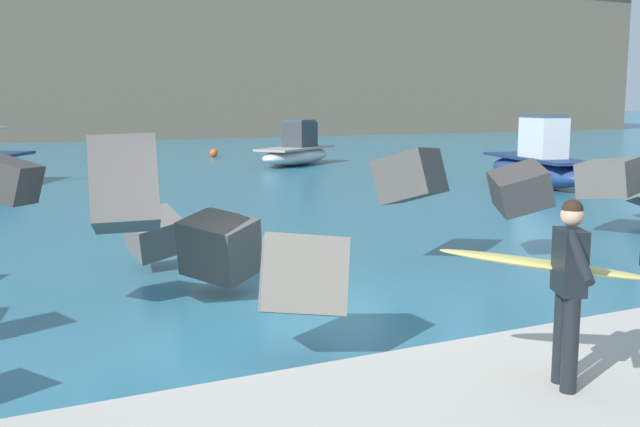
% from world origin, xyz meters
% --- Properties ---
extents(ground_plane, '(400.00, 400.00, 0.00)m').
position_xyz_m(ground_plane, '(0.00, 0.00, 0.00)').
color(ground_plane, '#2D6B84').
extents(breakwater_jetty, '(30.64, 6.73, 2.49)m').
position_xyz_m(breakwater_jetty, '(0.49, 1.92, 1.08)').
color(breakwater_jetty, '#605B56').
rests_on(breakwater_jetty, ground).
extents(surfer_with_board, '(2.04, 1.52, 1.78)m').
position_xyz_m(surfer_with_board, '(1.28, -3.26, 1.28)').
color(surfer_with_board, black).
rests_on(surfer_with_board, walkway_path).
extents(boat_near_left, '(2.99, 6.07, 2.48)m').
position_xyz_m(boat_near_left, '(14.40, 11.29, 0.77)').
color(boat_near_left, navy).
rests_on(boat_near_left, ground).
extents(boat_near_right, '(5.19, 4.41, 2.09)m').
position_xyz_m(boat_near_right, '(10.46, 22.85, 0.64)').
color(boat_near_right, beige).
rests_on(boat_near_right, ground).
extents(mooring_buoy_middle, '(0.44, 0.44, 0.44)m').
position_xyz_m(mooring_buoy_middle, '(8.55, 29.35, 0.22)').
color(mooring_buoy_middle, '#E54C1E').
rests_on(mooring_buoy_middle, ground).
extents(headland_bluff, '(107.88, 42.85, 15.27)m').
position_xyz_m(headland_bluff, '(8.29, 69.79, 7.65)').
color(headland_bluff, '#756651').
rests_on(headland_bluff, ground).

